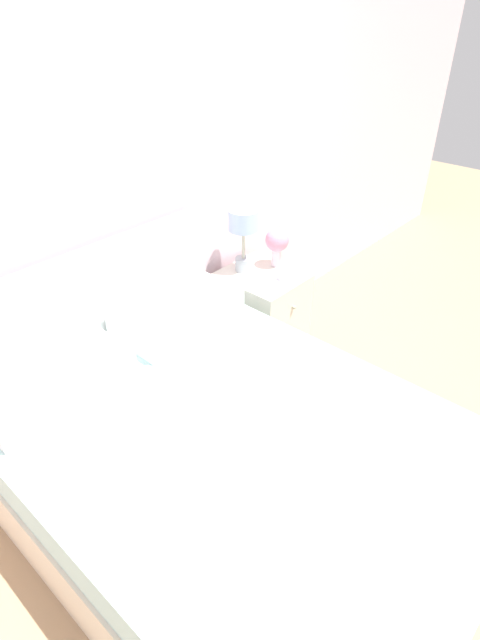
# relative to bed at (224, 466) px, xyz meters

# --- Properties ---
(ground_plane) EXTENTS (12.00, 12.00, 0.00)m
(ground_plane) POSITION_rel_bed_xyz_m (0.00, 0.91, -0.30)
(ground_plane) COLOR tan
(wall_back) EXTENTS (8.00, 0.06, 2.60)m
(wall_back) POSITION_rel_bed_xyz_m (0.00, 0.98, 1.00)
(wall_back) COLOR silver
(wall_back) RESTS_ON ground_plane
(bed) EXTENTS (1.50, 1.95, 1.02)m
(bed) POSITION_rel_bed_xyz_m (0.00, 0.00, 0.00)
(bed) COLOR beige
(bed) RESTS_ON ground_plane
(nightstand) EXTENTS (0.41, 0.49, 0.58)m
(nightstand) POSITION_rel_bed_xyz_m (1.02, 0.65, -0.01)
(nightstand) COLOR silver
(nightstand) RESTS_ON ground_plane
(table_lamp) EXTENTS (0.17, 0.17, 0.38)m
(table_lamp) POSITION_rel_bed_xyz_m (0.99, 0.77, 0.55)
(table_lamp) COLOR #A8B2BC
(table_lamp) RESTS_ON nightstand
(flower_vase) EXTENTS (0.14, 0.14, 0.24)m
(flower_vase) POSITION_rel_bed_xyz_m (1.17, 0.67, 0.43)
(flower_vase) COLOR silver
(flower_vase) RESTS_ON nightstand
(teacup) EXTENTS (0.11, 0.11, 0.06)m
(teacup) POSITION_rel_bed_xyz_m (1.05, 0.51, 0.31)
(teacup) COLOR white
(teacup) RESTS_ON nightstand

